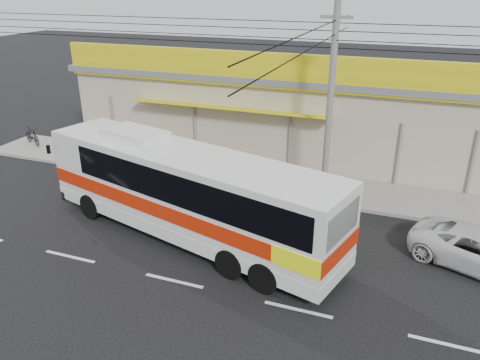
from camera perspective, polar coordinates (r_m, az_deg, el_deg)
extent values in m
plane|color=black|center=(17.05, -4.07, -7.60)|extent=(120.00, 120.00, 0.00)
cube|color=gray|center=(22.01, 2.34, 0.08)|extent=(30.00, 3.20, 0.15)
cube|color=#A59E85|center=(26.47, 6.27, 8.61)|extent=(22.00, 8.00, 4.20)
cube|color=#54565C|center=(26.00, 6.49, 13.42)|extent=(22.60, 8.60, 0.30)
cube|color=yellow|center=(21.99, 3.80, 13.18)|extent=(22.00, 0.24, 1.60)
cube|color=#AD0916|center=(22.61, -1.22, 13.50)|extent=(9.00, 0.10, 1.20)
cube|color=#1F7014|center=(21.06, 21.28, 11.24)|extent=(2.40, 0.10, 1.10)
cube|color=#AD0916|center=(25.99, -16.17, 13.91)|extent=(3.00, 0.10, 1.10)
cube|color=#CDC30B|center=(22.87, -1.32, 8.74)|extent=(10.00, 1.20, 0.37)
cube|color=silver|center=(16.59, -6.49, -1.33)|extent=(12.03, 5.52, 2.85)
cube|color=red|center=(16.74, -6.43, -2.40)|extent=(12.08, 5.57, 0.54)
cube|color=#F2FF0D|center=(14.17, 9.28, -7.65)|extent=(2.19, 2.85, 0.59)
cube|color=black|center=(15.91, -4.75, 0.16)|extent=(10.14, 5.04, 1.08)
cube|color=black|center=(20.58, -18.70, 3.83)|extent=(0.73, 2.13, 1.47)
cube|color=silver|center=(17.68, -12.68, 5.38)|extent=(2.64, 1.96, 0.35)
cylinder|color=black|center=(19.36, -17.67, -3.04)|extent=(1.07, 0.58, 1.02)
cylinder|color=black|center=(20.59, -12.81, -0.88)|extent=(1.07, 0.58, 1.02)
cylinder|color=black|center=(14.33, 3.00, -11.76)|extent=(1.07, 0.58, 1.02)
cylinder|color=black|center=(15.95, 7.42, -7.97)|extent=(1.07, 0.58, 1.02)
imported|color=maroon|center=(24.24, -15.29, 2.81)|extent=(1.79, 0.99, 0.89)
imported|color=black|center=(28.83, -24.02, 4.94)|extent=(1.72, 1.10, 1.00)
cylinder|color=#62625F|center=(19.46, 10.92, 9.16)|extent=(0.27, 0.27, 8.25)
cube|color=#62625F|center=(18.95, 11.71, 18.88)|extent=(1.24, 0.12, 0.12)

